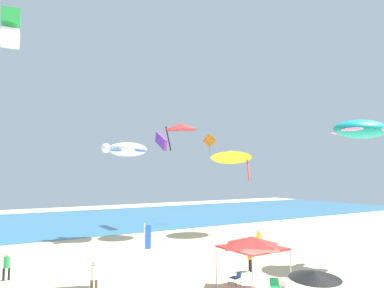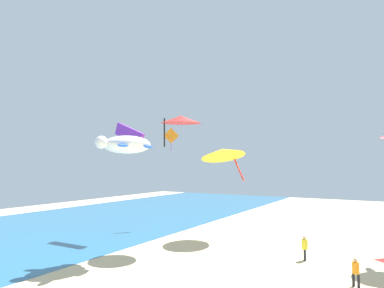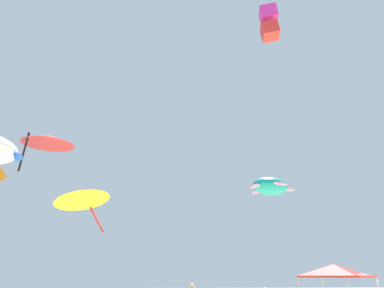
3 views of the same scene
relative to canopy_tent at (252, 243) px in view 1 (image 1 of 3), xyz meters
The scene contains 18 objects.
ocean_strip 35.98m from the canopy_tent, 91.39° to the left, with size 120.00×28.80×0.02m, color #28668E.
canopy_tent is the anchor object (origin of this frame).
beach_umbrella 4.62m from the canopy_tent, 94.66° to the right, with size 2.31×2.31×2.23m.
folding_chair_left_of_tent 2.48m from the canopy_tent, 57.23° to the right, with size 0.76×0.80×0.82m.
folding_chair_right_of_tent 2.52m from the canopy_tent, 94.41° to the left, with size 0.67×0.74×0.82m.
cooler_box 3.24m from the canopy_tent, ahead, with size 0.74×0.64×0.40m.
banner_flag 6.50m from the canopy_tent, behind, with size 0.36×0.06×4.15m.
person_by_tent 9.93m from the canopy_tent, 45.89° to the left, with size 0.50×0.45×1.89m.
person_beachcomber 8.79m from the canopy_tent, 152.64° to the left, with size 0.43×0.44×1.81m.
person_near_umbrella 4.36m from the canopy_tent, 51.05° to the left, with size 0.41×0.45×1.74m.
person_far_stroller 14.91m from the canopy_tent, 140.72° to the left, with size 0.44×0.39×1.64m.
kite_delta_red 20.44m from the canopy_tent, 72.88° to the left, with size 5.18×5.17×2.93m.
kite_turtle_white 20.31m from the canopy_tent, 90.13° to the left, with size 4.96×4.73×1.62m.
kite_diamond_orange 29.14m from the canopy_tent, 60.50° to the left, with size 1.40×1.42×2.80m.
kite_parafoil_purple 27.00m from the canopy_tent, 74.91° to the left, with size 1.18×4.68×2.80m.
kite_delta_yellow 20.28m from the canopy_tent, 55.52° to the left, with size 6.36×6.38×3.90m.
kite_box_green 26.42m from the canopy_tent, 122.81° to the left, with size 1.62×1.71×3.16m.
kite_turtle_teal 12.61m from the canopy_tent, ahead, with size 4.82×4.76×1.68m.
Camera 1 is at (-12.62, -13.68, 6.40)m, focal length 33.35 mm.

